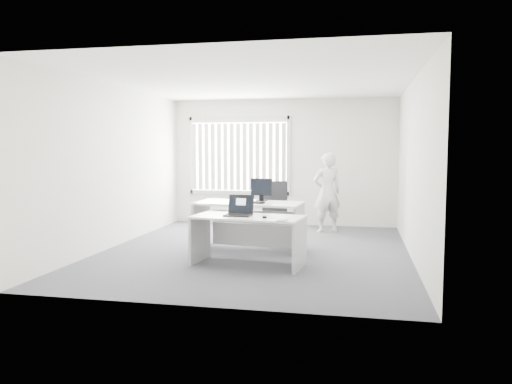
% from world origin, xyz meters
% --- Properties ---
extents(ground, '(6.00, 6.00, 0.00)m').
position_xyz_m(ground, '(0.00, 0.00, 0.00)').
color(ground, '#54555C').
rests_on(ground, ground).
extents(wall_back, '(5.00, 0.02, 2.80)m').
position_xyz_m(wall_back, '(0.00, 3.00, 1.40)').
color(wall_back, silver).
rests_on(wall_back, ground).
extents(wall_front, '(5.00, 0.02, 2.80)m').
position_xyz_m(wall_front, '(0.00, -3.00, 1.40)').
color(wall_front, silver).
rests_on(wall_front, ground).
extents(wall_left, '(0.02, 6.00, 2.80)m').
position_xyz_m(wall_left, '(-2.50, 0.00, 1.40)').
color(wall_left, silver).
rests_on(wall_left, ground).
extents(wall_right, '(0.02, 6.00, 2.80)m').
position_xyz_m(wall_right, '(2.50, 0.00, 1.40)').
color(wall_right, silver).
rests_on(wall_right, ground).
extents(ceiling, '(5.00, 6.00, 0.02)m').
position_xyz_m(ceiling, '(0.00, 0.00, 2.80)').
color(ceiling, white).
rests_on(ceiling, wall_back).
extents(window, '(2.32, 0.06, 1.76)m').
position_xyz_m(window, '(-1.00, 2.96, 1.55)').
color(window, '#BABAB6').
rests_on(window, wall_back).
extents(blinds, '(2.20, 0.10, 1.50)m').
position_xyz_m(blinds, '(-1.00, 2.90, 1.52)').
color(blinds, silver).
rests_on(blinds, wall_back).
extents(desk_near, '(1.68, 0.95, 0.73)m').
position_xyz_m(desk_near, '(0.10, -1.01, 0.53)').
color(desk_near, white).
rests_on(desk_near, ground).
extents(desk_far, '(1.83, 0.96, 0.81)m').
position_xyz_m(desk_far, '(-0.14, 0.10, 0.58)').
color(desk_far, white).
rests_on(desk_far, ground).
extents(office_chair, '(0.77, 0.77, 1.11)m').
position_xyz_m(office_chair, '(0.20, 0.83, 0.35)').
color(office_chair, black).
rests_on(office_chair, ground).
extents(person, '(0.70, 0.60, 1.63)m').
position_xyz_m(person, '(1.05, 2.18, 0.82)').
color(person, silver).
rests_on(person, ground).
extents(laptop, '(0.40, 0.36, 0.30)m').
position_xyz_m(laptop, '(-0.04, -1.04, 0.88)').
color(laptop, black).
rests_on(laptop, desk_near).
extents(paper_sheet, '(0.35, 0.28, 0.00)m').
position_xyz_m(paper_sheet, '(0.40, -1.10, 0.73)').
color(paper_sheet, white).
rests_on(paper_sheet, desk_near).
extents(mouse, '(0.08, 0.11, 0.04)m').
position_xyz_m(mouse, '(0.37, -1.17, 0.75)').
color(mouse, '#A8A7AA').
rests_on(mouse, paper_sheet).
extents(booklet, '(0.15, 0.20, 0.01)m').
position_xyz_m(booklet, '(0.66, -1.38, 0.73)').
color(booklet, white).
rests_on(booklet, desk_near).
extents(keyboard, '(0.45, 0.24, 0.02)m').
position_xyz_m(keyboard, '(-0.06, -0.01, 0.82)').
color(keyboard, black).
rests_on(keyboard, desk_far).
extents(monitor, '(0.41, 0.20, 0.39)m').
position_xyz_m(monitor, '(0.04, 0.32, 1.00)').
color(monitor, black).
rests_on(monitor, desk_far).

